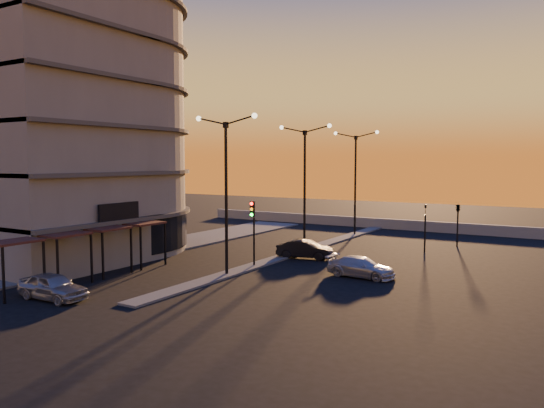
{
  "coord_description": "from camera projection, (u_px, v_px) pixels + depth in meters",
  "views": [
    {
      "loc": [
        18.35,
        -25.29,
        6.82
      ],
      "look_at": [
        -0.65,
        6.33,
        3.8
      ],
      "focal_mm": 35.0,
      "sensor_mm": 36.0,
      "label": 1
    }
  ],
  "objects": [
    {
      "name": "building",
      "position": [
        67.0,
        89.0,
        37.82
      ],
      "size": [
        14.35,
        17.08,
        25.0
      ],
      "color": "slate",
      "rests_on": "ground"
    },
    {
      "name": "car_wagon",
      "position": [
        361.0,
        267.0,
        31.07
      ],
      "size": [
        4.19,
        1.91,
        1.19
      ],
      "primitive_type": "imported",
      "rotation": [
        0.0,
        0.0,
        1.51
      ],
      "color": "#B3B4BB",
      "rests_on": "ground"
    },
    {
      "name": "traffic_light_main",
      "position": [
        253.0,
        222.0,
        33.8
      ],
      "size": [
        0.28,
        0.44,
        4.25
      ],
      "color": "black",
      "rests_on": "ground"
    },
    {
      "name": "sidewalk_west",
      "position": [
        146.0,
        250.0,
        40.38
      ],
      "size": [
        5.0,
        40.0,
        0.12
      ],
      "primitive_type": "cube",
      "color": "#51514F",
      "rests_on": "ground"
    },
    {
      "name": "car_hatchback",
      "position": [
        53.0,
        286.0,
        26.04
      ],
      "size": [
        3.9,
        1.66,
        1.31
      ],
      "primitive_type": "imported",
      "rotation": [
        0.0,
        0.0,
        1.6
      ],
      "color": "#9C9FA3",
      "rests_on": "ground"
    },
    {
      "name": "parapet",
      "position": [
        396.0,
        224.0,
        52.72
      ],
      "size": [
        44.0,
        0.5,
        1.0
      ],
      "primitive_type": "cube",
      "color": "gray",
      "rests_on": "ground"
    },
    {
      "name": "signal_east_b",
      "position": [
        458.0,
        208.0,
        41.83
      ],
      "size": [
        0.42,
        1.99,
        3.6
      ],
      "color": "black",
      "rests_on": "ground"
    },
    {
      "name": "streetlamp_far",
      "position": [
        355.0,
        174.0,
        48.21
      ],
      "size": [
        4.32,
        0.32,
        9.51
      ],
      "color": "black",
      "rests_on": "ground"
    },
    {
      "name": "streetlamp_mid",
      "position": [
        305.0,
        177.0,
        39.67
      ],
      "size": [
        4.32,
        0.32,
        9.51
      ],
      "color": "black",
      "rests_on": "ground"
    },
    {
      "name": "ground",
      "position": [
        227.0,
        275.0,
        31.58
      ],
      "size": [
        120.0,
        120.0,
        0.0
      ],
      "primitive_type": "plane",
      "color": "black",
      "rests_on": "ground"
    },
    {
      "name": "streetlamp_near",
      "position": [
        226.0,
        182.0,
        31.12
      ],
      "size": [
        4.32,
        0.32,
        9.51
      ],
      "color": "black",
      "rests_on": "ground"
    },
    {
      "name": "car_sedan",
      "position": [
        305.0,
        249.0,
        36.97
      ],
      "size": [
        4.12,
        2.1,
        1.29
      ],
      "primitive_type": "imported",
      "rotation": [
        0.0,
        0.0,
        1.76
      ],
      "color": "black",
      "rests_on": "ground"
    },
    {
      "name": "signal_east_a",
      "position": [
        425.0,
        227.0,
        39.28
      ],
      "size": [
        0.13,
        0.16,
        3.6
      ],
      "color": "black",
      "rests_on": "ground"
    },
    {
      "name": "median",
      "position": [
        304.0,
        250.0,
        40.12
      ],
      "size": [
        1.2,
        36.0,
        0.12
      ],
      "primitive_type": "cube",
      "color": "#51514F",
      "rests_on": "ground"
    }
  ]
}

